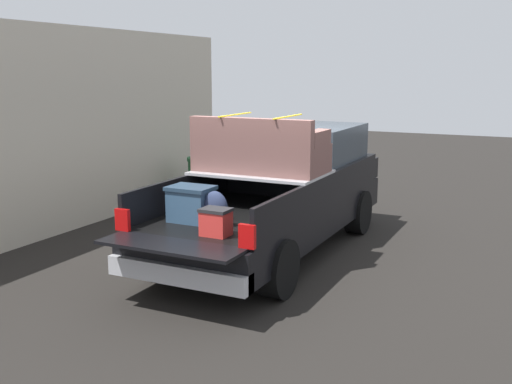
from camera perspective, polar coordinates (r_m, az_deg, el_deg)
ground_plane at (r=9.80m, az=1.55°, el=-5.69°), size 40.00×40.00×0.00m
pickup_truck at (r=9.90m, az=2.49°, el=0.31°), size 6.05×2.06×2.23m
building_facade at (r=11.19m, az=-19.29°, el=5.38°), size 10.94×0.36×3.66m
trash_can at (r=13.58m, az=-5.20°, el=1.24°), size 0.60×0.60×0.98m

